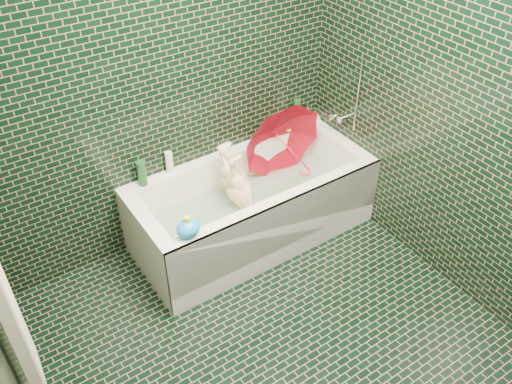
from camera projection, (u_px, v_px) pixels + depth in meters
floor at (285, 360)px, 3.20m from camera, size 2.80×2.80×0.00m
wall_back at (157, 77)px, 3.33m from camera, size 2.80×0.00×2.80m
wall_right at (482, 113)px, 2.99m from camera, size 0.00×2.80×2.80m
bathtub at (254, 213)px, 3.92m from camera, size 1.70×0.75×0.55m
bath_mat at (252, 217)px, 3.96m from camera, size 1.35×0.47×0.01m
water at (252, 202)px, 3.87m from camera, size 1.48×0.53×0.00m
towel at (9, 316)px, 2.17m from camera, size 0.08×0.44×1.12m
faucet at (346, 113)px, 3.93m from camera, size 0.18×0.19×0.55m
child at (245, 201)px, 3.87m from camera, size 1.00×0.51×0.43m
umbrella at (290, 150)px, 3.91m from camera, size 0.72×0.71×0.72m
soap_bottle_a at (315, 122)px, 4.26m from camera, size 0.12×0.12×0.25m
soap_bottle_b at (308, 121)px, 4.27m from camera, size 0.11×0.11×0.18m
soap_bottle_c at (296, 127)px, 4.19m from camera, size 0.13×0.13×0.17m
bottle_right_tall at (297, 114)px, 4.13m from camera, size 0.07×0.07×0.23m
bottle_right_pump at (306, 116)px, 4.17m from camera, size 0.06×0.06×0.17m
bottle_left_tall at (142, 173)px, 3.57m from camera, size 0.07×0.07×0.18m
bottle_left_short at (169, 162)px, 3.69m from camera, size 0.06×0.06×0.16m
rubber_duck at (289, 127)px, 4.13m from camera, size 0.10×0.08×0.08m
bath_toy at (188, 228)px, 3.19m from camera, size 0.15×0.12×0.15m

